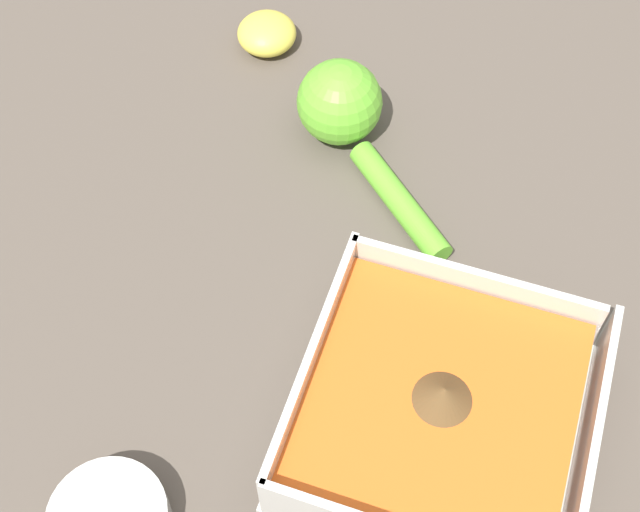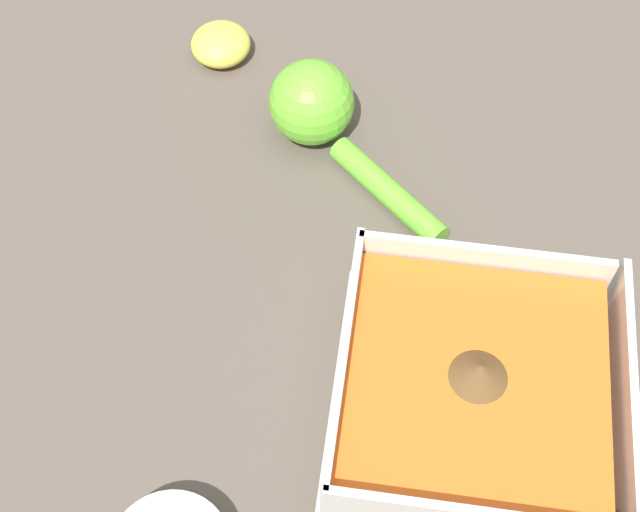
{
  "view_description": "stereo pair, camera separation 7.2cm",
  "coord_description": "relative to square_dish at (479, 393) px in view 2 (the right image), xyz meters",
  "views": [
    {
      "loc": [
        0.27,
        -0.0,
        0.64
      ],
      "look_at": [
        -0.1,
        -0.13,
        0.03
      ],
      "focal_mm": 50.0,
      "sensor_mm": 36.0,
      "label": 1
    },
    {
      "loc": [
        0.29,
        -0.07,
        0.64
      ],
      "look_at": [
        -0.1,
        -0.13,
        0.03
      ],
      "focal_mm": 50.0,
      "sensor_mm": 36.0,
      "label": 2
    }
  ],
  "objects": [
    {
      "name": "square_dish",
      "position": [
        0.0,
        0.0,
        0.0
      ],
      "size": [
        0.21,
        0.21,
        0.07
      ],
      "color": "silver",
      "rests_on": "ground_plane"
    },
    {
      "name": "ground_plane",
      "position": [
        -0.0,
        -0.0,
        -0.03
      ],
      "size": [
        4.0,
        4.0,
        0.0
      ],
      "primitive_type": "plane",
      "color": "brown"
    },
    {
      "name": "lemon_half",
      "position": [
        -0.34,
        -0.27,
        -0.01
      ],
      "size": [
        0.06,
        0.06,
        0.03
      ],
      "color": "#EFDB4C",
      "rests_on": "ground_plane"
    },
    {
      "name": "lemon_squeezer",
      "position": [
        -0.25,
        -0.15,
        0.01
      ],
      "size": [
        0.16,
        0.17,
        0.08
      ],
      "rotation": [
        0.0,
        0.0,
        3.99
      ],
      "color": "#6BC633",
      "rests_on": "ground_plane"
    }
  ]
}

